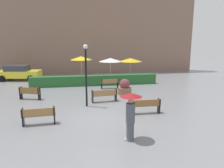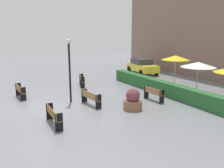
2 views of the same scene
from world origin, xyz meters
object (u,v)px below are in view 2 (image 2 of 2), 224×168
Objects in this scene: lamp_post at (69,64)px; parked_car at (142,66)px; bench_near_left at (20,90)px; bench_back_row at (153,93)px; bench_far_left at (81,80)px; patio_umbrella_white at (198,65)px; bench_mid_center at (90,97)px; bench_near_right at (53,115)px; patio_umbrella_yellow at (176,58)px; planter_pot at (133,101)px.

lamp_post is 0.89× the size of parked_car.
bench_back_row is at bearing 57.15° from bench_near_left.
bench_far_left is 0.65× the size of patio_umbrella_white.
bench_mid_center is 0.46× the size of lamp_post.
patio_umbrella_white is at bearing 70.39° from lamp_post.
bench_near_right is at bearing -30.68° from bench_far_left.
patio_umbrella_yellow is (-0.04, 8.68, -0.05)m from lamp_post.
patio_umbrella_yellow is (-3.12, 6.08, 1.83)m from planter_pot.
lamp_post is (-1.25, -0.81, 1.90)m from bench_mid_center.
bench_near_left is 7.70m from planter_pot.
bench_far_left reaches higher than bench_near_left.
parked_car is at bearing 107.06° from bench_near_left.
bench_back_row is (4.78, 7.41, -0.01)m from bench_near_left.
bench_back_row is at bearing 98.19° from bench_near_right.
patio_umbrella_white reaches higher than bench_mid_center.
patio_umbrella_yellow is at bearing 90.24° from lamp_post.
bench_far_left is 4.89m from lamp_post.
bench_mid_center is (5.15, -1.46, -0.02)m from bench_far_left.
patio_umbrella_yellow reaches higher than patio_umbrella_white.
bench_far_left is 7.71m from patio_umbrella_yellow.
planter_pot is at bearing -87.36° from patio_umbrella_white.
bench_back_row is at bearing 64.63° from lamp_post.
patio_umbrella_yellow is 6.78m from parked_car.
bench_mid_center is at bearing 125.46° from bench_near_right.
bench_far_left reaches higher than bench_mid_center.
bench_near_left is at bearing -133.61° from lamp_post.
planter_pot reaches higher than bench_near_right.
bench_near_left is 8.82m from bench_back_row.
lamp_post reaches higher than bench_near_left.
parked_car is at bearing 107.94° from bench_far_left.
bench_near_left is 12.02m from patio_umbrella_white.
patio_umbrella_white is (-0.38, 9.94, 1.68)m from bench_near_right.
patio_umbrella_yellow is 1.07× the size of patio_umbrella_white.
bench_mid_center is at bearing 42.54° from bench_near_left.
planter_pot reaches higher than bench_back_row.
patio_umbrella_white is (-0.25, 5.36, 1.67)m from planter_pot.
bench_near_left is 0.65× the size of patio_umbrella_yellow.
planter_pot is (-0.13, 4.57, 0.01)m from bench_near_right.
bench_back_row is 2.30m from planter_pot.
planter_pot is 0.48× the size of patio_umbrella_yellow.
bench_far_left reaches higher than bench_near_right.
patio_umbrella_yellow is at bearing 77.61° from bench_near_left.
bench_back_row is 1.29× the size of planter_pot.
patio_umbrella_yellow is (-3.26, 10.65, 1.84)m from bench_near_right.
bench_far_left is at bearing -158.01° from bench_back_row.
bench_back_row is 4.91m from patio_umbrella_yellow.
patio_umbrella_yellow reaches higher than bench_near_left.
bench_mid_center reaches higher than bench_near_right.
bench_near_left is 0.37× the size of parked_car.
bench_mid_center is 0.76× the size of patio_umbrella_white.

